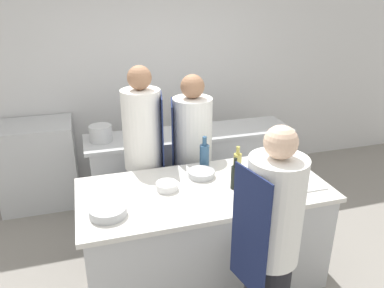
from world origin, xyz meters
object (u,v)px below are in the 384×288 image
(bottle_olive_oil, at_px, (235,176))
(stockpot, at_px, (101,133))
(oven_range, at_px, (38,164))
(bottle_wine, at_px, (204,155))
(bowl_ceramic_blue, at_px, (167,186))
(bowl_wooden_salad, at_px, (201,174))
(chef_at_stove, at_px, (144,159))
(bottle_vinegar, at_px, (237,162))
(bowl_mixing_large, at_px, (258,177))
(chef_at_pass_far, at_px, (192,157))
(bowl_prep_small, at_px, (108,211))
(chef_at_prep_near, at_px, (270,248))

(bottle_olive_oil, xyz_separation_m, stockpot, (-0.97, 1.36, -0.02))
(oven_range, xyz_separation_m, bottle_wine, (1.59, -1.38, 0.51))
(bowl_ceramic_blue, xyz_separation_m, stockpot, (-0.44, 1.23, 0.06))
(bowl_wooden_salad, xyz_separation_m, stockpot, (-0.77, 1.09, 0.06))
(bowl_wooden_salad, height_order, stockpot, stockpot)
(chef_at_stove, relative_size, bowl_wooden_salad, 7.80)
(chef_at_stove, height_order, bottle_vinegar, chef_at_stove)
(stockpot, bearing_deg, bowl_mixing_large, -46.46)
(chef_at_pass_far, bearing_deg, bottle_wine, -165.81)
(bowl_prep_small, distance_m, bowl_ceramic_blue, 0.55)
(oven_range, relative_size, chef_at_pass_far, 0.60)
(bottle_vinegar, xyz_separation_m, bowl_prep_small, (-1.16, -0.37, -0.07))
(chef_at_prep_near, distance_m, bowl_ceramic_blue, 0.99)
(oven_range, distance_m, bowl_mixing_large, 2.66)
(oven_range, xyz_separation_m, stockpot, (0.73, -0.48, 0.48))
(oven_range, distance_m, stockpot, 1.00)
(chef_at_pass_far, distance_m, bottle_wine, 0.40)
(oven_range, relative_size, chef_at_prep_near, 0.59)
(bowl_mixing_large, bearing_deg, bowl_ceramic_blue, 175.85)
(chef_at_pass_far, height_order, bowl_mixing_large, chef_at_pass_far)
(bowl_prep_small, height_order, stockpot, stockpot)
(oven_range, bearing_deg, chef_at_stove, -44.57)
(bowl_mixing_large, distance_m, bowl_wooden_salad, 0.49)
(bottle_wine, xyz_separation_m, bowl_wooden_salad, (-0.09, -0.18, -0.09))
(chef_at_prep_near, height_order, bowl_wooden_salad, chef_at_prep_near)
(bottle_wine, distance_m, bowl_ceramic_blue, 0.54)
(bottle_vinegar, bearing_deg, bowl_wooden_salad, 177.30)
(chef_at_prep_near, relative_size, bottle_wine, 5.79)
(chef_at_prep_near, distance_m, bowl_wooden_salad, 1.01)
(bottle_wine, bearing_deg, bowl_mixing_large, -46.50)
(chef_at_prep_near, height_order, bottle_olive_oil, chef_at_prep_near)
(bottle_olive_oil, height_order, bottle_wine, bottle_wine)
(chef_at_prep_near, bearing_deg, stockpot, 11.13)
(bottle_vinegar, distance_m, bowl_prep_small, 1.21)
(bottle_vinegar, distance_m, bowl_ceramic_blue, 0.68)
(chef_at_stove, bearing_deg, bottle_olive_oil, 48.76)
(chef_at_stove, relative_size, bowl_ceramic_blue, 10.11)
(chef_at_prep_near, bearing_deg, bowl_wooden_salad, -4.24)
(bottle_vinegar, xyz_separation_m, stockpot, (-1.10, 1.11, -0.01))
(bottle_wine, height_order, bowl_ceramic_blue, bottle_wine)
(chef_at_prep_near, relative_size, bowl_wooden_salad, 7.35)
(oven_range, distance_m, chef_at_prep_near, 3.07)
(chef_at_prep_near, relative_size, bowl_prep_small, 6.26)
(oven_range, height_order, chef_at_pass_far, chef_at_pass_far)
(bowl_mixing_large, relative_size, bowl_wooden_salad, 0.86)
(chef_at_pass_far, xyz_separation_m, stockpot, (-0.85, 0.54, 0.15))
(stockpot, bearing_deg, bottle_vinegar, -45.08)
(bottle_vinegar, relative_size, bowl_wooden_salad, 1.08)
(bowl_wooden_salad, bearing_deg, chef_at_prep_near, -81.51)
(bottle_vinegar, height_order, bowl_ceramic_blue, bottle_vinegar)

